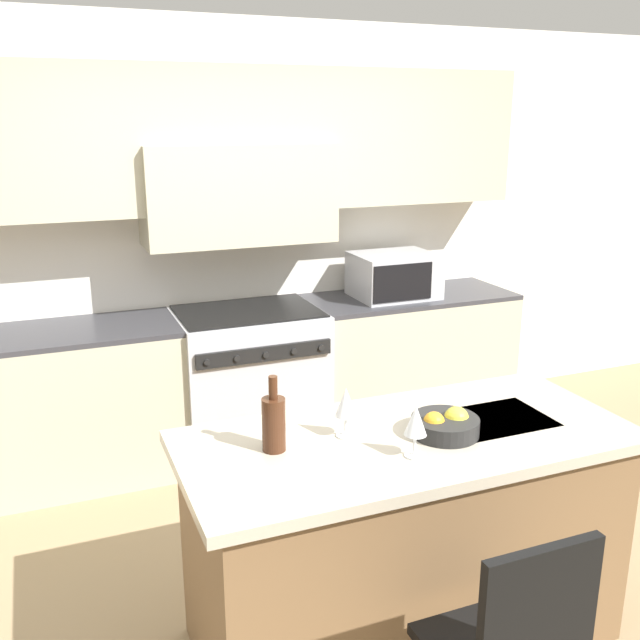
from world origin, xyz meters
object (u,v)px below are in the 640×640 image
at_px(range_stove, 250,381).
at_px(wine_glass_far, 346,404).
at_px(microwave, 394,275).
at_px(wine_bottle, 274,422).
at_px(fruit_bowl, 446,425).
at_px(wine_glass_near, 416,422).

distance_m(range_stove, wine_glass_far, 1.94).
xyz_separation_m(range_stove, microwave, (1.03, 0.02, 0.61)).
bearing_deg(wine_glass_far, wine_bottle, -178.47).
distance_m(range_stove, fruit_bowl, 2.04).
height_order(wine_glass_near, wine_glass_far, same).
xyz_separation_m(microwave, wine_glass_near, (-1.02, -2.11, -0.02)).
bearing_deg(wine_glass_near, range_stove, 90.36).
bearing_deg(wine_bottle, fruit_bowl, -10.35).
height_order(range_stove, wine_bottle, wine_bottle).
xyz_separation_m(range_stove, wine_bottle, (-0.44, -1.85, 0.56)).
height_order(wine_glass_far, fruit_bowl, wine_glass_far).
xyz_separation_m(wine_bottle, wine_glass_near, (0.46, -0.24, 0.03)).
xyz_separation_m(wine_glass_far, fruit_bowl, (0.37, -0.13, -0.10)).
height_order(range_stove, wine_glass_near, wine_glass_near).
bearing_deg(wine_glass_near, wine_bottle, 152.38).
xyz_separation_m(wine_glass_near, fruit_bowl, (0.20, 0.12, -0.10)).
bearing_deg(microwave, range_stove, -178.97).
height_order(wine_bottle, wine_glass_near, wine_bottle).
bearing_deg(fruit_bowl, wine_bottle, 169.65).
distance_m(wine_bottle, wine_glass_far, 0.29).
relative_size(range_stove, wine_bottle, 3.26).
bearing_deg(microwave, fruit_bowl, -112.29).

